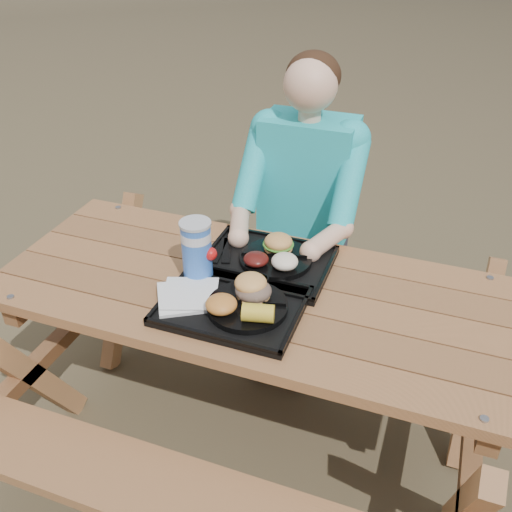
% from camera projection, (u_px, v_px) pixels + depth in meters
% --- Properties ---
extents(ground, '(60.00, 60.00, 0.00)m').
position_uv_depth(ground, '(256.00, 434.00, 2.36)').
color(ground, '#999999').
rests_on(ground, ground).
extents(picnic_table, '(1.80, 1.49, 0.75)m').
position_uv_depth(picnic_table, '(256.00, 368.00, 2.15)').
color(picnic_table, '#999999').
rests_on(picnic_table, ground).
extents(tray_near, '(0.45, 0.35, 0.02)m').
position_uv_depth(tray_near, '(232.00, 307.00, 1.84)').
color(tray_near, black).
rests_on(tray_near, picnic_table).
extents(tray_far, '(0.45, 0.35, 0.02)m').
position_uv_depth(tray_far, '(267.00, 263.00, 2.06)').
color(tray_far, black).
rests_on(tray_far, picnic_table).
extents(plate_near, '(0.26, 0.26, 0.02)m').
position_uv_depth(plate_near, '(247.00, 306.00, 1.81)').
color(plate_near, black).
rests_on(plate_near, tray_near).
extents(plate_far, '(0.26, 0.26, 0.02)m').
position_uv_depth(plate_far, '(276.00, 259.00, 2.04)').
color(plate_far, black).
rests_on(plate_far, tray_far).
extents(napkin_stack, '(0.25, 0.25, 0.02)m').
position_uv_depth(napkin_stack, '(186.00, 296.00, 1.86)').
color(napkin_stack, white).
rests_on(napkin_stack, tray_near).
extents(soda_cup, '(0.10, 0.10, 0.20)m').
position_uv_depth(soda_cup, '(197.00, 251.00, 1.92)').
color(soda_cup, blue).
rests_on(soda_cup, tray_near).
extents(condiment_bbq, '(0.05, 0.05, 0.03)m').
position_uv_depth(condiment_bbq, '(246.00, 281.00, 1.92)').
color(condiment_bbq, black).
rests_on(condiment_bbq, tray_near).
extents(condiment_mustard, '(0.06, 0.06, 0.03)m').
position_uv_depth(condiment_mustard, '(260.00, 282.00, 1.91)').
color(condiment_mustard, yellow).
rests_on(condiment_mustard, tray_near).
extents(sandwich, '(0.11, 0.11, 0.11)m').
position_uv_depth(sandwich, '(253.00, 282.00, 1.81)').
color(sandwich, '#F3A855').
rests_on(sandwich, plate_near).
extents(mac_cheese, '(0.10, 0.10, 0.05)m').
position_uv_depth(mac_cheese, '(221.00, 304.00, 1.76)').
color(mac_cheese, orange).
rests_on(mac_cheese, plate_near).
extents(corn_cob, '(0.12, 0.12, 0.06)m').
position_uv_depth(corn_cob, '(258.00, 313.00, 1.72)').
color(corn_cob, yellow).
rests_on(corn_cob, plate_near).
extents(cutlery_far, '(0.09, 0.17, 0.01)m').
position_uv_depth(cutlery_far, '(227.00, 250.00, 2.10)').
color(cutlery_far, black).
rests_on(cutlery_far, tray_far).
extents(burger, '(0.10, 0.10, 0.09)m').
position_uv_depth(burger, '(278.00, 238.00, 2.05)').
color(burger, '#E59E51').
rests_on(burger, plate_far).
extents(baked_beans, '(0.09, 0.09, 0.04)m').
position_uv_depth(baked_beans, '(256.00, 259.00, 1.99)').
color(baked_beans, '#551411').
rests_on(baked_beans, plate_far).
extents(potato_salad, '(0.09, 0.09, 0.05)m').
position_uv_depth(potato_salad, '(285.00, 261.00, 1.96)').
color(potato_salad, white).
rests_on(potato_salad, plate_far).
extents(diner, '(0.48, 0.84, 1.28)m').
position_uv_depth(diner, '(304.00, 227.00, 2.51)').
color(diner, '#1B8FBE').
rests_on(diner, ground).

